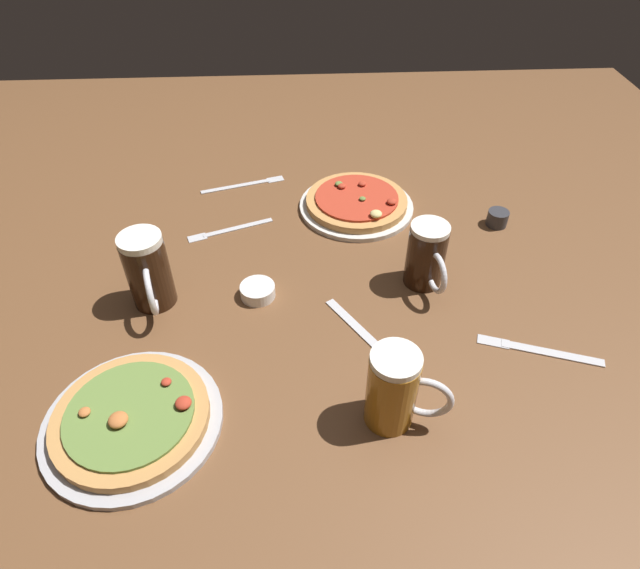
# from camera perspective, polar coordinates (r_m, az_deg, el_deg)

# --- Properties ---
(ground_plane) EXTENTS (2.40, 2.40, 0.03)m
(ground_plane) POSITION_cam_1_polar(r_m,az_deg,el_deg) (1.15, 0.00, -1.29)
(ground_plane) COLOR brown
(pizza_plate_near) EXTENTS (0.30, 0.30, 0.05)m
(pizza_plate_near) POSITION_cam_1_polar(r_m,az_deg,el_deg) (0.97, -19.35, -13.30)
(pizza_plate_near) COLOR #B2B2B7
(pizza_plate_near) RESTS_ON ground_plane
(pizza_plate_far) EXTENTS (0.29, 0.29, 0.05)m
(pizza_plate_far) POSITION_cam_1_polar(r_m,az_deg,el_deg) (1.38, 3.90, 8.63)
(pizza_plate_far) COLOR silver
(pizza_plate_far) RESTS_ON ground_plane
(beer_mug_dark) EXTENTS (0.09, 0.15, 0.17)m
(beer_mug_dark) POSITION_cam_1_polar(r_m,az_deg,el_deg) (1.11, -17.78, 1.28)
(beer_mug_dark) COLOR black
(beer_mug_dark) RESTS_ON ground_plane
(beer_mug_amber) EXTENTS (0.08, 0.14, 0.15)m
(beer_mug_amber) POSITION_cam_1_polar(r_m,az_deg,el_deg) (1.14, 11.27, 2.96)
(beer_mug_amber) COLOR black
(beer_mug_amber) RESTS_ON ground_plane
(beer_mug_pale) EXTENTS (0.14, 0.08, 0.16)m
(beer_mug_pale) POSITION_cam_1_polar(r_m,az_deg,el_deg) (0.88, 7.95, -10.97)
(beer_mug_pale) COLOR #9E6619
(beer_mug_pale) RESTS_ON ground_plane
(ramekin_sauce) EXTENTS (0.07, 0.07, 0.03)m
(ramekin_sauce) POSITION_cam_1_polar(r_m,az_deg,el_deg) (1.13, -6.63, -0.69)
(ramekin_sauce) COLOR white
(ramekin_sauce) RESTS_ON ground_plane
(ramekin_butter) EXTENTS (0.05, 0.05, 0.04)m
(ramekin_butter) POSITION_cam_1_polar(r_m,az_deg,el_deg) (1.38, 18.32, 6.70)
(ramekin_butter) COLOR #333338
(ramekin_butter) RESTS_ON ground_plane
(fork_left) EXTENTS (0.20, 0.09, 0.01)m
(fork_left) POSITION_cam_1_polar(r_m,az_deg,el_deg) (1.32, -9.69, 5.76)
(fork_left) COLOR silver
(fork_left) RESTS_ON ground_plane
(knife_right) EXTENTS (0.13, 0.19, 0.01)m
(knife_right) POSITION_cam_1_polar(r_m,az_deg,el_deg) (1.06, 4.50, -5.03)
(knife_right) COLOR silver
(knife_right) RESTS_ON ground_plane
(fork_spare) EXTENTS (0.22, 0.08, 0.01)m
(fork_spare) POSITION_cam_1_polar(r_m,az_deg,el_deg) (1.49, -7.96, 10.49)
(fork_spare) COLOR silver
(fork_spare) RESTS_ON ground_plane
(knife_spare) EXTENTS (0.23, 0.09, 0.01)m
(knife_spare) POSITION_cam_1_polar(r_m,az_deg,el_deg) (1.10, 22.21, -6.46)
(knife_spare) COLOR silver
(knife_spare) RESTS_ON ground_plane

